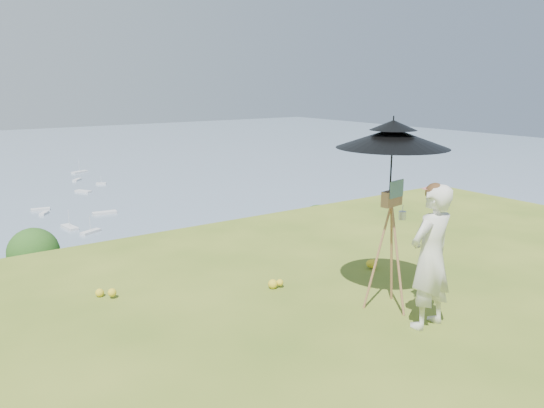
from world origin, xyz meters
TOP-DOWN VIEW (x-y plane):
  - slope_trees at (0.00, 35.00)m, footprint 110.00×50.00m
  - painter at (-0.04, 1.65)m, footprint 0.62×0.42m
  - field_easel at (-0.04, 2.26)m, footprint 0.70×0.70m
  - sun_umbrella at (-0.04, 2.29)m, footprint 1.36×1.36m
  - painter_cap at (-0.04, 1.65)m, footprint 0.26×0.28m

SIDE VIEW (x-z plane):
  - slope_trees at x=0.00m, z-range -18.00..-12.00m
  - field_easel at x=-0.04m, z-range 0.00..1.59m
  - painter at x=-0.04m, z-range 0.00..1.64m
  - painter_cap at x=-0.04m, z-range 1.54..1.64m
  - sun_umbrella at x=-0.04m, z-range 1.31..2.32m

